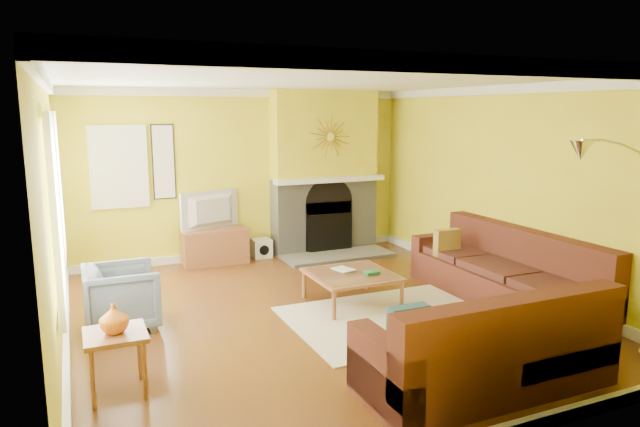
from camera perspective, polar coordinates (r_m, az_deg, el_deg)
name	(u,v)px	position (r m, az deg, el deg)	size (l,w,h in m)	color
floor	(317,314)	(6.85, -0.27, -10.03)	(5.50, 6.00, 0.02)	brown
ceiling	(317,79)	(6.44, -0.29, 13.32)	(5.50, 6.00, 0.02)	white
wall_back	(243,174)	(9.32, -7.71, 3.89)	(5.50, 0.02, 2.70)	yellow
wall_front	(497,265)	(3.99, 17.30, -4.93)	(5.50, 0.02, 2.70)	yellow
wall_left	(51,219)	(5.98, -25.30, -0.50)	(0.02, 6.00, 2.70)	yellow
wall_right	(506,188)	(8.01, 18.15, 2.45)	(0.02, 6.00, 2.70)	yellow
baseboard	(317,308)	(6.83, -0.27, -9.48)	(5.50, 6.00, 0.12)	white
crown_molding	(317,85)	(6.44, -0.29, 12.69)	(5.50, 6.00, 0.12)	white
window_left_near	(56,187)	(7.25, -24.87, 2.44)	(0.06, 1.22, 1.72)	white
window_left_far	(53,213)	(5.37, -25.12, 0.01)	(0.06, 1.22, 1.72)	white
window_back	(119,167)	(8.92, -19.48, 4.41)	(0.82, 0.06, 1.22)	white
wall_art	(164,162)	(9.00, -15.37, 4.99)	(0.34, 0.04, 1.14)	white
fireplace	(324,172)	(9.59, 0.43, 4.16)	(1.80, 0.40, 2.70)	gray
mantel	(330,180)	(9.38, 1.04, 3.41)	(1.92, 0.22, 0.08)	white
hearth	(338,256)	(9.33, 1.81, -4.26)	(1.80, 0.70, 0.06)	gray
sunburst	(330,137)	(9.34, 1.02, 7.68)	(0.70, 0.04, 0.70)	olive
rug	(395,318)	(6.74, 7.52, -10.32)	(2.40, 1.80, 0.02)	beige
sectional_sofa	(443,287)	(6.48, 12.24, -7.18)	(3.26, 3.56, 0.90)	#55251B
coffee_table	(351,288)	(7.13, 3.15, -7.46)	(1.00, 1.00, 0.40)	white
media_console	(215,246)	(9.08, -10.48, -3.24)	(1.00, 0.45, 0.55)	#945936
tv	(214,211)	(8.97, -10.60, 0.30)	(1.02, 0.13, 0.59)	black
subwoofer	(261,248)	(9.39, -5.89, -3.47)	(0.30, 0.30, 0.30)	white
armchair	(122,297)	(6.68, -19.21, -7.87)	(0.76, 0.78, 0.71)	slate
side_table	(117,363)	(5.23, -19.63, -13.94)	(0.50, 0.50, 0.55)	#945936
vase	(114,318)	(5.08, -19.90, -9.81)	(0.24, 0.24, 0.25)	orange
book	(337,271)	(7.10, 1.72, -5.77)	(0.20, 0.27, 0.03)	white
arc_lamp	(628,259)	(5.78, 28.41, -4.06)	(1.35, 0.36, 2.12)	silver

